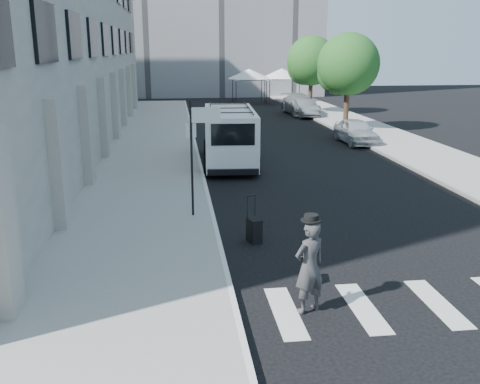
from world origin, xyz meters
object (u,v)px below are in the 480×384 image
object	(u,v)px
briefcase	(312,275)
parked_car_b	(305,108)
parked_car_a	(356,131)
suitcase	(254,230)
businessman	(309,267)
cargo_van	(230,136)
parked_car_c	(300,105)

from	to	relation	value
briefcase	parked_car_b	size ratio (longest dim) A/B	0.11
parked_car_a	parked_car_b	bearing A→B (deg)	89.09
briefcase	parked_car_a	xyz separation A→B (m)	(6.90, 17.33, 0.51)
briefcase	suitcase	world-z (taller)	suitcase
businessman	suitcase	size ratio (longest dim) A/B	1.50
parked_car_b	parked_car_a	bearing A→B (deg)	-91.05
briefcase	cargo_van	bearing A→B (deg)	102.53
cargo_van	suitcase	bearing A→B (deg)	-88.78
suitcase	parked_car_a	world-z (taller)	parked_car_a
cargo_van	parked_car_c	size ratio (longest dim) A/B	1.26
parked_car_b	parked_car_c	distance (m)	1.52
businessman	briefcase	world-z (taller)	businessman
briefcase	suitcase	xyz separation A→B (m)	(-0.93, 2.68, 0.17)
parked_car_a	businessman	bearing A→B (deg)	-112.37
businessman	parked_car_b	world-z (taller)	businessman
businessman	cargo_van	size ratio (longest dim) A/B	0.29
suitcase	parked_car_c	distance (m)	29.01
businessman	cargo_van	bearing A→B (deg)	-115.38
parked_car_c	parked_car_a	bearing A→B (deg)	-92.80
briefcase	parked_car_c	size ratio (longest dim) A/B	0.08
cargo_van	parked_car_b	distance (m)	17.87
parked_car_b	parked_car_c	xyz separation A→B (m)	(-0.00, 1.52, 0.10)
parked_car_c	suitcase	bearing A→B (deg)	-108.45
cargo_van	parked_car_b	world-z (taller)	cargo_van
suitcase	parked_car_a	bearing A→B (deg)	45.02
parked_car_b	briefcase	bearing A→B (deg)	-104.39
parked_car_b	parked_car_c	size ratio (longest dim) A/B	0.77
briefcase	parked_car_a	bearing A→B (deg)	78.42
businessman	suitcase	bearing A→B (deg)	-108.88
suitcase	parked_car_a	distance (m)	16.61
suitcase	parked_car_b	world-z (taller)	parked_car_b
businessman	suitcase	world-z (taller)	businessman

